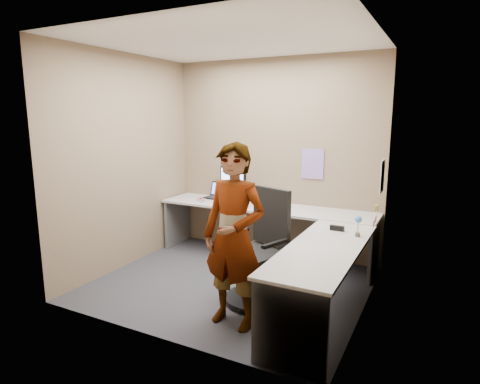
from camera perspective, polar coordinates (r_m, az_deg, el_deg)
The scene contains 21 objects.
ground at distance 4.80m, azimuth -1.41°, elevation -12.92°, with size 3.00×3.00×0.00m, color #2A2A30.
wall_back at distance 5.60m, azimuth 4.92°, elevation 4.83°, with size 3.00×3.00×0.00m, color brown.
wall_right at distance 3.94m, azimuth 18.02°, elevation 1.79°, with size 2.70×2.70×0.00m, color brown.
wall_left at distance 5.31m, azimuth -15.88°, elevation 4.13°, with size 2.70×2.70×0.00m, color brown.
ceiling at distance 4.46m, azimuth -1.58°, elevation 20.74°, with size 3.00×3.00×0.00m, color white.
desk at distance 4.75m, azimuth 5.46°, elevation -5.65°, with size 2.98×2.58×0.73m.
paper_ream at distance 5.54m, azimuth -1.09°, elevation -1.38°, with size 0.29×0.22×0.06m, color red.
monitor at distance 5.50m, azimuth -1.02°, elevation 1.63°, with size 0.46×0.20×0.45m.
laptop at distance 5.94m, azimuth -3.20°, elevation -0.28°, with size 0.34×0.29×0.23m.
trackball_mouse at distance 5.69m, azimuth -5.56°, elevation -1.15°, with size 0.12×0.08×0.07m.
origami at distance 5.12m, azimuth 6.17°, elevation -2.47°, with size 0.10×0.10×0.06m, color white.
stapler at distance 4.39m, azimuth 13.64°, elevation -5.03°, with size 0.15×0.04×0.06m, color black.
flower at distance 4.20m, azimuth 16.46°, elevation -4.23°, with size 0.07×0.07×0.22m.
calendar_purple at distance 5.41m, azimuth 10.27°, elevation 3.95°, with size 0.30×0.01×0.40m, color #846BB7.
calendar_white at distance 4.84m, azimuth 19.58°, elevation 2.10°, with size 0.01×0.28×0.38m, color white.
sticky_note_a at distance 4.55m, azimuth 18.74°, elevation -2.22°, with size 0.01×0.07×0.07m, color #F2E059.
sticky_note_b at distance 4.63m, azimuth 18.73°, elevation -3.66°, with size 0.01×0.07×0.07m, color pink.
sticky_note_c at distance 4.52m, azimuth 18.49°, elevation -4.25°, with size 0.01×0.07×0.07m, color pink.
sticky_note_d at distance 4.71m, azimuth 18.99°, elevation -2.20°, with size 0.01×0.07×0.07m, color #F2E059.
office_chair at distance 4.24m, azimuth 2.79°, elevation -9.24°, with size 0.68×0.67×1.17m.
person at distance 3.66m, azimuth -0.87°, elevation -6.37°, with size 0.62×0.41×1.71m, color #999399.
Camera 1 is at (2.11, -3.85, 1.94)m, focal length 30.00 mm.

